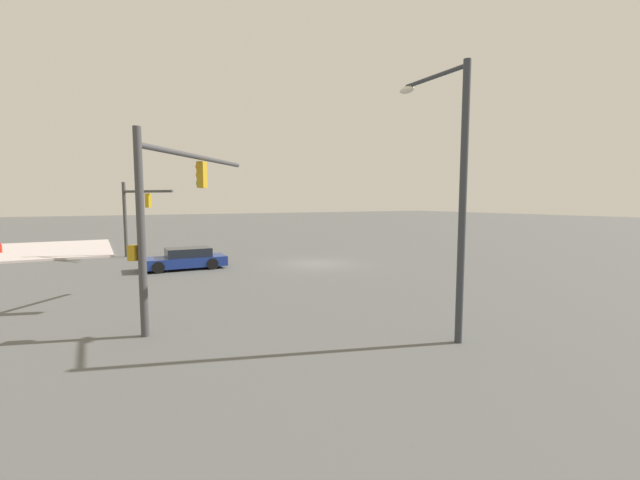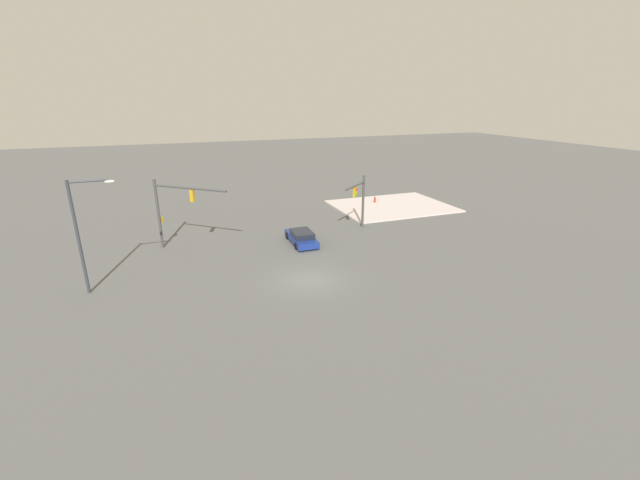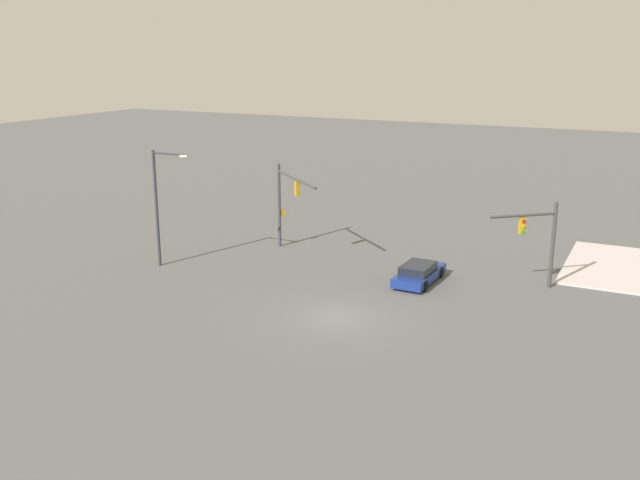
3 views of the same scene
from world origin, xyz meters
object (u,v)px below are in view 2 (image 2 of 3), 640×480
object	(u,v)px
traffic_signal_near_corner	(360,196)
fire_hydrant_on_curb	(375,200)
streetlamp_curved_arm	(82,228)
sedan_car_approaching	(302,237)
traffic_signal_opposite_side	(173,204)

from	to	relation	value
traffic_signal_near_corner	fire_hydrant_on_curb	xyz separation A→B (m)	(8.51, -6.31, -2.83)
streetlamp_curved_arm	sedan_car_approaching	xyz separation A→B (m)	(4.22, -16.01, -3.88)
fire_hydrant_on_curb	traffic_signal_opposite_side	bearing A→B (deg)	109.46
traffic_signal_near_corner	sedan_car_approaching	distance (m)	7.41
streetlamp_curved_arm	sedan_car_approaching	size ratio (longest dim) A/B	1.61
traffic_signal_near_corner	sedan_car_approaching	size ratio (longest dim) A/B	1.10
traffic_signal_opposite_side	fire_hydrant_on_curb	size ratio (longest dim) A/B	8.40
fire_hydrant_on_curb	traffic_signal_near_corner	bearing A→B (deg)	143.47
traffic_signal_opposite_side	fire_hydrant_on_curb	xyz separation A→B (m)	(8.22, -23.27, -3.51)
traffic_signal_near_corner	streetlamp_curved_arm	world-z (taller)	streetlamp_curved_arm
traffic_signal_opposite_side	streetlamp_curved_arm	distance (m)	8.61
sedan_car_approaching	fire_hydrant_on_curb	xyz separation A→B (m)	(10.50, -12.90, -0.09)
traffic_signal_near_corner	traffic_signal_opposite_side	size ratio (longest dim) A/B	0.87
traffic_signal_near_corner	streetlamp_curved_arm	size ratio (longest dim) A/B	0.68
streetlamp_curved_arm	fire_hydrant_on_curb	distance (m)	32.68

